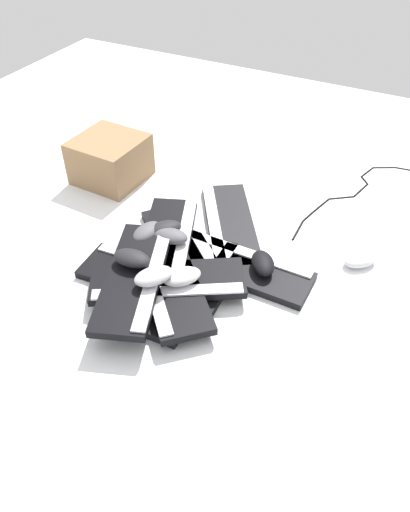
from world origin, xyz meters
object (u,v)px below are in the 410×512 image
at_px(keyboard_1, 229,224).
at_px(keyboard_8, 135,277).
at_px(keyboard_7, 168,282).
at_px(mouse_1, 360,259).
at_px(mouse_0, 154,276).
at_px(keyboard_5, 167,242).
at_px(mouse_6, 182,276).
at_px(keyboard_0, 240,267).
at_px(keyboard_4, 188,284).
at_px(mouse_4, 132,258).
at_px(keyboard_6, 169,280).
at_px(keyboard_2, 184,248).
at_px(mouse_2, 263,263).
at_px(mouse_7, 147,232).
at_px(cardboard_box, 110,159).
at_px(mouse_3, 164,229).
at_px(keyboard_3, 152,278).
at_px(mouse_5, 170,236).

bearing_deg(keyboard_1, keyboard_8, -104.02).
distance_m(keyboard_7, mouse_1, 0.60).
xyz_separation_m(keyboard_7, mouse_0, (-0.01, -0.06, 0.07)).
xyz_separation_m(keyboard_5, mouse_6, (0.14, -0.15, 0.04)).
bearing_deg(keyboard_0, keyboard_8, -133.80).
bearing_deg(keyboard_0, keyboard_4, -127.47).
relative_size(mouse_4, mouse_6, 1.00).
relative_size(keyboard_8, mouse_6, 4.22).
bearing_deg(keyboard_6, mouse_0, -98.32).
distance_m(mouse_1, mouse_4, 0.70).
bearing_deg(keyboard_2, mouse_2, 1.67).
relative_size(mouse_7, cardboard_box, 0.46).
distance_m(mouse_4, cardboard_box, 0.61).
height_order(keyboard_0, keyboard_7, keyboard_7).
xyz_separation_m(mouse_1, mouse_4, (-0.57, -0.40, 0.09)).
xyz_separation_m(keyboard_6, cardboard_box, (-0.50, 0.43, 0.04)).
xyz_separation_m(mouse_1, mouse_3, (-0.57, -0.21, 0.06)).
distance_m(keyboard_2, keyboard_5, 0.06).
relative_size(keyboard_1, keyboard_7, 0.99).
height_order(keyboard_3, mouse_1, mouse_1).
bearing_deg(keyboard_1, mouse_4, -108.64).
xyz_separation_m(keyboard_2, mouse_0, (0.04, -0.24, 0.10)).
xyz_separation_m(mouse_1, mouse_7, (-0.61, -0.24, 0.06)).
relative_size(keyboard_6, mouse_4, 3.86).
relative_size(keyboard_3, mouse_5, 4.08).
bearing_deg(cardboard_box, keyboard_3, -43.85).
distance_m(keyboard_1, mouse_7, 0.30).
bearing_deg(mouse_4, mouse_5, -104.33).
bearing_deg(mouse_3, mouse_0, -115.40).
bearing_deg(cardboard_box, keyboard_2, -29.14).
relative_size(mouse_1, mouse_7, 1.00).
bearing_deg(keyboard_8, keyboard_7, 33.70).
bearing_deg(cardboard_box, mouse_3, -34.21).
relative_size(keyboard_1, cardboard_box, 1.90).
bearing_deg(mouse_4, keyboard_7, -172.57).
relative_size(mouse_0, mouse_3, 1.00).
distance_m(keyboard_7, mouse_7, 0.20).
bearing_deg(keyboard_7, mouse_2, 41.52).
bearing_deg(keyboard_3, keyboard_5, 101.07).
relative_size(keyboard_0, keyboard_8, 0.95).
bearing_deg(keyboard_8, keyboard_0, 46.20).
height_order(keyboard_0, keyboard_6, keyboard_6).
bearing_deg(mouse_6, mouse_7, 98.09).
distance_m(keyboard_0, keyboard_3, 0.27).
bearing_deg(mouse_3, mouse_5, -82.86).
distance_m(keyboard_6, mouse_4, 0.12).
bearing_deg(keyboard_4, mouse_7, 155.29).
height_order(keyboard_1, keyboard_6, keyboard_6).
bearing_deg(keyboard_5, keyboard_8, -85.31).
xyz_separation_m(keyboard_3, mouse_6, (0.11, -0.01, 0.07)).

